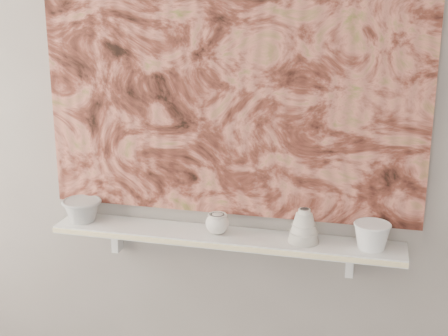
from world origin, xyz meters
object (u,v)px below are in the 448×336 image
(cup_cream, at_px, (217,223))
(bowl_grey, at_px, (82,210))
(painting, at_px, (230,77))
(bowl_white, at_px, (372,236))
(shelf, at_px, (224,238))
(bell_vessel, at_px, (304,225))

(cup_cream, bearing_deg, bowl_grey, 180.00)
(painting, distance_m, bowl_white, 0.80)
(bowl_grey, relative_size, bowl_white, 1.18)
(shelf, distance_m, cup_cream, 0.06)
(bowl_white, bearing_deg, painting, 171.90)
(bell_vessel, xyz_separation_m, bowl_white, (0.25, 0.00, -0.02))
(shelf, distance_m, bowl_white, 0.57)
(shelf, xyz_separation_m, cup_cream, (-0.03, 0.00, 0.06))
(bowl_grey, relative_size, bell_vessel, 1.23)
(painting, xyz_separation_m, bell_vessel, (0.31, -0.08, -0.54))
(bowl_grey, bearing_deg, bell_vessel, 0.00)
(cup_cream, bearing_deg, painting, 70.25)
(bowl_grey, height_order, cup_cream, bowl_grey)
(painting, relative_size, bowl_grey, 9.17)
(shelf, relative_size, bell_vessel, 10.51)
(shelf, height_order, bowl_white, bowl_white)
(shelf, relative_size, bowl_white, 10.09)
(painting, distance_m, bowl_grey, 0.83)
(painting, bearing_deg, cup_cream, -109.75)
(cup_cream, bearing_deg, bell_vessel, 0.00)
(bell_vessel, bearing_deg, shelf, 180.00)
(shelf, xyz_separation_m, painting, (0.00, 0.08, 0.62))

